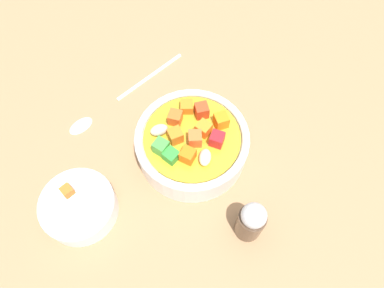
{
  "coord_description": "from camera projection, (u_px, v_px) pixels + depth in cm",
  "views": [
    {
      "loc": [
        21.58,
        -10.83,
        48.64
      ],
      "look_at": [
        0.0,
        0.0,
        2.57
      ],
      "focal_mm": 33.64,
      "sensor_mm": 36.0,
      "label": 1
    }
  ],
  "objects": [
    {
      "name": "soup_bowl_main",
      "position": [
        192.0,
        143.0,
        0.52
      ],
      "size": [
        16.25,
        16.25,
        6.8
      ],
      "color": "white",
      "rests_on": "ground_plane"
    },
    {
      "name": "side_bowl_small",
      "position": [
        79.0,
        206.0,
        0.48
      ],
      "size": [
        10.1,
        10.1,
        4.56
      ],
      "color": "white",
      "rests_on": "ground_plane"
    },
    {
      "name": "pepper_shaker",
      "position": [
        251.0,
        221.0,
        0.45
      ],
      "size": [
        3.58,
        3.58,
        7.95
      ],
      "color": "#4C3828",
      "rests_on": "ground_plane"
    },
    {
      "name": "ground_plane",
      "position": [
        192.0,
        155.0,
        0.55
      ],
      "size": [
        140.0,
        140.0,
        2.0
      ],
      "primitive_type": "cube",
      "color": "#9E754F"
    },
    {
      "name": "spoon",
      "position": [
        108.0,
        105.0,
        0.58
      ],
      "size": [
        7.98,
        22.64,
        0.94
      ],
      "rotation": [
        0.0,
        0.0,
        5.0
      ],
      "color": "silver",
      "rests_on": "ground_plane"
    }
  ]
}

